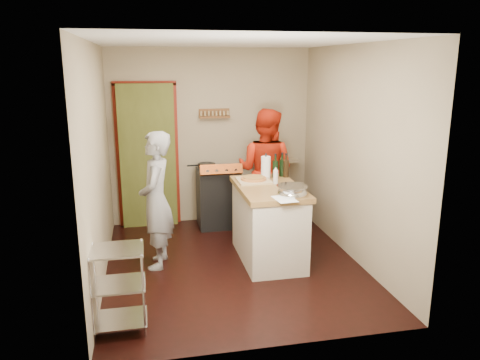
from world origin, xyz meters
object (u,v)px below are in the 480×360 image
wire_shelving (118,285)px  person_stripe (156,200)px  person_red (265,170)px  island (269,221)px  stove (218,197)px

wire_shelving → person_stripe: bearing=73.9°
person_red → island: bearing=114.1°
stove → wire_shelving: bearing=-116.9°
island → person_stripe: (-1.34, 0.09, 0.32)m
person_red → person_stripe: bearing=68.1°
person_stripe → island: bearing=95.2°
island → stove: bearing=106.9°
stove → wire_shelving: 2.94m
island → person_stripe: bearing=176.1°
person_stripe → person_red: 1.85m
stove → person_red: size_ratio=0.57×
wire_shelving → person_stripe: (0.39, 1.36, 0.37)m
wire_shelving → person_red: 3.09m
person_stripe → stove: bearing=152.5°
wire_shelving → island: size_ratio=0.59×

